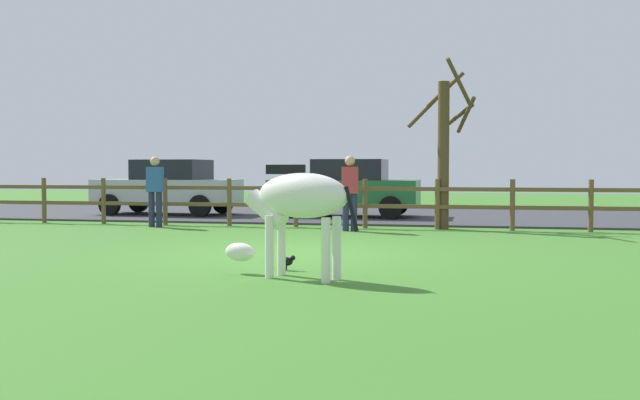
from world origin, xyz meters
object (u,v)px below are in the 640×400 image
object	(u,v)px
parked_car_green	(346,187)
visitor_left_of_tree	(155,188)
bare_tree	(445,145)
visitor_right_of_tree	(350,189)
zebra	(297,204)
crow_on_grass	(287,261)
parked_car_silver	(169,187)

from	to	relation	value
parked_car_green	visitor_left_of_tree	distance (m)	5.42
bare_tree	visitor_right_of_tree	bearing A→B (deg)	-152.97
bare_tree	parked_car_green	xyz separation A→B (m)	(-2.75, 2.95, -1.04)
zebra	visitor_left_of_tree	world-z (taller)	visitor_left_of_tree
zebra	crow_on_grass	size ratio (longest dim) A/B	8.75
parked_car_green	parked_car_silver	size ratio (longest dim) A/B	0.99
parked_car_silver	zebra	bearing A→B (deg)	-59.19
parked_car_silver	visitor_left_of_tree	bearing A→B (deg)	-70.95
parked_car_green	visitor_left_of_tree	size ratio (longest dim) A/B	2.45
parked_car_green	zebra	bearing A→B (deg)	-83.48
parked_car_silver	visitor_left_of_tree	size ratio (longest dim) A/B	2.47
zebra	crow_on_grass	world-z (taller)	zebra
zebra	parked_car_silver	distance (m)	12.38
bare_tree	zebra	xyz separation A→B (m)	(-1.52, -7.84, -0.96)
parked_car_silver	visitor_left_of_tree	xyz separation A→B (m)	(1.26, -3.66, 0.06)
bare_tree	zebra	world-z (taller)	bare_tree
crow_on_grass	visitor_right_of_tree	distance (m)	6.23
visitor_left_of_tree	parked_car_green	bearing A→B (deg)	44.83
crow_on_grass	visitor_right_of_tree	xyz separation A→B (m)	(-0.18, 6.18, 0.78)
bare_tree	parked_car_silver	world-z (taller)	bare_tree
parked_car_green	visitor_right_of_tree	distance (m)	4.04
visitor_right_of_tree	crow_on_grass	bearing A→B (deg)	-88.34
bare_tree	parked_car_silver	size ratio (longest dim) A/B	0.93
zebra	visitor_left_of_tree	distance (m)	8.63
visitor_left_of_tree	visitor_right_of_tree	distance (m)	4.61
crow_on_grass	visitor_left_of_tree	bearing A→B (deg)	127.13
zebra	visitor_right_of_tree	distance (m)	6.85
parked_car_silver	parked_car_green	bearing A→B (deg)	1.86
zebra	parked_car_green	xyz separation A→B (m)	(-1.24, 10.80, -0.08)
parked_car_silver	visitor_right_of_tree	size ratio (longest dim) A/B	2.47
crow_on_grass	visitor_right_of_tree	bearing A→B (deg)	91.66
parked_car_green	parked_car_silver	world-z (taller)	same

